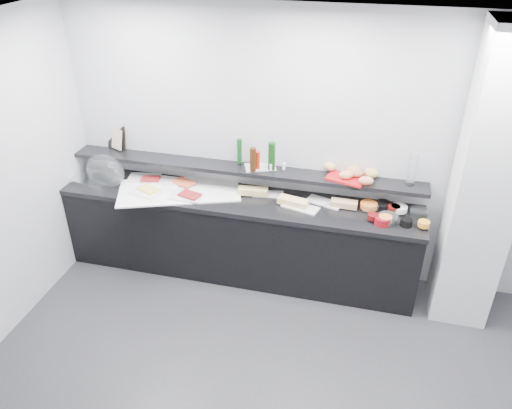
% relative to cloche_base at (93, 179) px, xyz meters
% --- Properties ---
extents(back_wall, '(5.00, 0.02, 2.70)m').
position_rel_cloche_base_xyz_m(back_wall, '(2.27, 0.33, 0.43)').
color(back_wall, '#AFB1B7').
rests_on(back_wall, ground).
extents(ceiling, '(5.00, 5.00, 0.00)m').
position_rel_cloche_base_xyz_m(ceiling, '(2.27, -1.67, 1.78)').
color(ceiling, white).
rests_on(ceiling, back_wall).
extents(column, '(0.50, 0.50, 2.70)m').
position_rel_cloche_base_xyz_m(column, '(3.77, -0.02, 0.43)').
color(column, silver).
rests_on(column, ground).
extents(buffet_cabinet, '(3.60, 0.60, 0.85)m').
position_rel_cloche_base_xyz_m(buffet_cabinet, '(1.57, 0.03, -0.50)').
color(buffet_cabinet, black).
rests_on(buffet_cabinet, ground).
extents(counter_top, '(3.62, 0.62, 0.05)m').
position_rel_cloche_base_xyz_m(counter_top, '(1.57, 0.03, -0.05)').
color(counter_top, black).
rests_on(counter_top, buffet_cabinet).
extents(wall_shelf, '(3.60, 0.25, 0.04)m').
position_rel_cloche_base_xyz_m(wall_shelf, '(1.57, 0.21, 0.21)').
color(wall_shelf, black).
rests_on(wall_shelf, back_wall).
extents(cloche_base, '(0.52, 0.41, 0.04)m').
position_rel_cloche_base_xyz_m(cloche_base, '(0.00, 0.00, 0.00)').
color(cloche_base, silver).
rests_on(cloche_base, counter_top).
extents(cloche_dome, '(0.55, 0.45, 0.34)m').
position_rel_cloche_base_xyz_m(cloche_dome, '(0.14, 0.03, 0.11)').
color(cloche_dome, white).
rests_on(cloche_dome, cloche_base).
extents(linen_runner, '(1.33, 0.96, 0.01)m').
position_rel_cloche_base_xyz_m(linen_runner, '(0.96, 0.02, -0.01)').
color(linen_runner, white).
rests_on(linen_runner, counter_top).
extents(platter_meat_a, '(0.36, 0.28, 0.01)m').
position_rel_cloche_base_xyz_m(platter_meat_a, '(0.51, 0.16, 0.00)').
color(platter_meat_a, silver).
rests_on(platter_meat_a, linen_runner).
extents(food_meat_a, '(0.21, 0.15, 0.02)m').
position_rel_cloche_base_xyz_m(food_meat_a, '(0.60, 0.12, 0.02)').
color(food_meat_a, maroon).
rests_on(food_meat_a, platter_meat_a).
extents(platter_salmon, '(0.29, 0.19, 0.01)m').
position_rel_cloche_base_xyz_m(platter_salmon, '(0.78, 0.15, 0.00)').
color(platter_salmon, white).
rests_on(platter_salmon, linen_runner).
extents(food_salmon, '(0.25, 0.21, 0.02)m').
position_rel_cloche_base_xyz_m(food_salmon, '(0.97, 0.13, 0.02)').
color(food_salmon, '#EB5630').
rests_on(food_salmon, platter_salmon).
extents(platter_cheese, '(0.32, 0.25, 0.01)m').
position_rel_cloche_base_xyz_m(platter_cheese, '(0.66, -0.14, 0.00)').
color(platter_cheese, white).
rests_on(platter_cheese, linen_runner).
extents(food_cheese, '(0.23, 0.20, 0.02)m').
position_rel_cloche_base_xyz_m(food_cheese, '(0.67, -0.09, 0.02)').
color(food_cheese, '#F3E25E').
rests_on(food_cheese, platter_cheese).
extents(platter_meat_b, '(0.32, 0.21, 0.01)m').
position_rel_cloche_base_xyz_m(platter_meat_b, '(1.08, -0.10, 0.00)').
color(platter_meat_b, white).
rests_on(platter_meat_b, linen_runner).
extents(food_meat_b, '(0.23, 0.18, 0.02)m').
position_rel_cloche_base_xyz_m(food_meat_b, '(1.12, -0.10, 0.02)').
color(food_meat_b, maroon).
rests_on(food_meat_b, platter_meat_b).
extents(sandwich_plate_left, '(0.32, 0.18, 0.01)m').
position_rel_cloche_base_xyz_m(sandwich_plate_left, '(1.85, 0.16, -0.01)').
color(sandwich_plate_left, white).
rests_on(sandwich_plate_left, counter_top).
extents(sandwich_food_left, '(0.31, 0.15, 0.06)m').
position_rel_cloche_base_xyz_m(sandwich_food_left, '(1.70, 0.13, 0.02)').
color(sandwich_food_left, '#D4BD6F').
rests_on(sandwich_food_left, sandwich_plate_left).
extents(tongs_left, '(0.16, 0.01, 0.01)m').
position_rel_cloche_base_xyz_m(tongs_left, '(1.79, 0.12, -0.00)').
color(tongs_left, silver).
rests_on(tongs_left, sandwich_plate_left).
extents(sandwich_plate_mid, '(0.38, 0.24, 0.01)m').
position_rel_cloche_base_xyz_m(sandwich_plate_mid, '(2.21, -0.01, -0.01)').
color(sandwich_plate_mid, silver).
rests_on(sandwich_plate_mid, counter_top).
extents(sandwich_food_mid, '(0.31, 0.17, 0.06)m').
position_rel_cloche_base_xyz_m(sandwich_food_mid, '(2.13, 0.02, 0.02)').
color(sandwich_food_mid, '#E7C679').
rests_on(sandwich_food_mid, sandwich_plate_mid).
extents(tongs_mid, '(0.16, 0.01, 0.01)m').
position_rel_cloche_base_xyz_m(tongs_mid, '(2.16, -0.03, -0.00)').
color(tongs_mid, silver).
rests_on(tongs_mid, sandwich_plate_mid).
extents(sandwich_plate_right, '(0.37, 0.24, 0.01)m').
position_rel_cloche_base_xyz_m(sandwich_plate_right, '(2.42, 0.14, -0.01)').
color(sandwich_plate_right, white).
rests_on(sandwich_plate_right, counter_top).
extents(sandwich_food_right, '(0.25, 0.10, 0.06)m').
position_rel_cloche_base_xyz_m(sandwich_food_right, '(2.61, 0.10, 0.02)').
color(sandwich_food_right, tan).
rests_on(sandwich_food_right, sandwich_plate_right).
extents(tongs_right, '(0.13, 0.10, 0.01)m').
position_rel_cloche_base_xyz_m(tongs_right, '(2.46, 0.09, -0.00)').
color(tongs_right, silver).
rests_on(tongs_right, sandwich_plate_right).
extents(bowl_glass_fruit, '(0.18, 0.18, 0.07)m').
position_rel_cloche_base_xyz_m(bowl_glass_fruit, '(2.85, 0.10, 0.02)').
color(bowl_glass_fruit, white).
rests_on(bowl_glass_fruit, counter_top).
extents(fill_glass_fruit, '(0.19, 0.19, 0.05)m').
position_rel_cloche_base_xyz_m(fill_glass_fruit, '(2.84, 0.12, 0.03)').
color(fill_glass_fruit, orange).
rests_on(fill_glass_fruit, bowl_glass_fruit).
extents(bowl_black_jam, '(0.16, 0.16, 0.07)m').
position_rel_cloche_base_xyz_m(bowl_black_jam, '(2.97, 0.17, 0.02)').
color(bowl_black_jam, black).
rests_on(bowl_black_jam, counter_top).
extents(fill_black_jam, '(0.14, 0.14, 0.05)m').
position_rel_cloche_base_xyz_m(fill_black_jam, '(3.07, 0.12, 0.03)').
color(fill_black_jam, '#5E0E0D').
rests_on(fill_black_jam, bowl_black_jam).
extents(bowl_glass_cream, '(0.21, 0.21, 0.07)m').
position_rel_cloche_base_xyz_m(bowl_glass_cream, '(3.30, 0.12, 0.02)').
color(bowl_glass_cream, white).
rests_on(bowl_glass_cream, counter_top).
extents(fill_glass_cream, '(0.16, 0.16, 0.05)m').
position_rel_cloche_base_xyz_m(fill_glass_cream, '(3.12, 0.13, 0.03)').
color(fill_glass_cream, white).
rests_on(fill_glass_cream, bowl_glass_cream).
extents(bowl_red_jam, '(0.16, 0.16, 0.07)m').
position_rel_cloche_base_xyz_m(bowl_red_jam, '(2.97, -0.10, 0.02)').
color(bowl_red_jam, maroon).
rests_on(bowl_red_jam, counter_top).
extents(fill_red_jam, '(0.12, 0.12, 0.05)m').
position_rel_cloche_base_xyz_m(fill_red_jam, '(2.88, -0.08, 0.03)').
color(fill_red_jam, '#4F0B0C').
rests_on(fill_red_jam, bowl_red_jam).
extents(bowl_glass_salmon, '(0.18, 0.18, 0.07)m').
position_rel_cloche_base_xyz_m(bowl_glass_salmon, '(3.02, -0.06, 0.02)').
color(bowl_glass_salmon, white).
rests_on(bowl_glass_salmon, counter_top).
extents(fill_glass_salmon, '(0.14, 0.14, 0.05)m').
position_rel_cloche_base_xyz_m(fill_glass_salmon, '(3.00, -0.09, 0.03)').
color(fill_glass_salmon, orange).
rests_on(fill_glass_salmon, bowl_glass_salmon).
extents(bowl_black_fruit, '(0.14, 0.14, 0.07)m').
position_rel_cloche_base_xyz_m(bowl_black_fruit, '(3.18, -0.08, 0.02)').
color(bowl_black_fruit, black).
rests_on(bowl_black_fruit, counter_top).
extents(fill_black_fruit, '(0.13, 0.13, 0.05)m').
position_rel_cloche_base_xyz_m(fill_black_fruit, '(3.33, -0.09, 0.03)').
color(fill_black_fruit, orange).
rests_on(fill_black_fruit, bowl_black_fruit).
extents(framed_print, '(0.23, 0.11, 0.26)m').
position_rel_cloche_base_xyz_m(framed_print, '(0.15, 0.33, 0.36)').
color(framed_print, black).
rests_on(framed_print, wall_shelf).
extents(print_art, '(0.16, 0.11, 0.22)m').
position_rel_cloche_base_xyz_m(print_art, '(0.18, 0.28, 0.36)').
color(print_art, tan).
rests_on(print_art, framed_print).
extents(condiment_tray, '(0.34, 0.28, 0.01)m').
position_rel_cloche_base_xyz_m(condiment_tray, '(1.75, 0.25, 0.24)').
color(condiment_tray, silver).
rests_on(condiment_tray, wall_shelf).
extents(bottle_green_a, '(0.06, 0.06, 0.26)m').
position_rel_cloche_base_xyz_m(bottle_green_a, '(1.53, 0.27, 0.37)').
color(bottle_green_a, '#103E19').
rests_on(bottle_green_a, condiment_tray).
extents(bottle_brown, '(0.08, 0.08, 0.24)m').
position_rel_cloche_base_xyz_m(bottle_brown, '(1.70, 0.14, 0.36)').
color(bottle_brown, '#351B09').
rests_on(bottle_brown, condiment_tray).
extents(bottle_green_b, '(0.09, 0.09, 0.28)m').
position_rel_cloche_base_xyz_m(bottle_green_b, '(1.87, 0.22, 0.38)').
color(bottle_green_b, '#10360E').
rests_on(bottle_green_b, condiment_tray).
extents(bottle_hot, '(0.04, 0.04, 0.18)m').
position_rel_cloche_base_xyz_m(bottle_hot, '(1.73, 0.20, 0.33)').
color(bottle_hot, '#A1220B').
rests_on(bottle_hot, condiment_tray).
extents(shaker_salt, '(0.04, 0.04, 0.07)m').
position_rel_cloche_base_xyz_m(shaker_salt, '(1.99, 0.24, 0.28)').
color(shaker_salt, white).
rests_on(shaker_salt, condiment_tray).
extents(shaker_pepper, '(0.03, 0.03, 0.07)m').
position_rel_cloche_base_xyz_m(shaker_pepper, '(1.87, 0.20, 0.28)').
color(shaker_pepper, white).
rests_on(shaker_pepper, condiment_tray).
extents(bread_tray, '(0.42, 0.34, 0.02)m').
position_rel_cloche_base_xyz_m(bread_tray, '(2.61, 0.22, 0.24)').
color(bread_tray, '#AE1216').
rests_on(bread_tray, wall_shelf).
extents(bread_roll_nw, '(0.14, 0.10, 0.08)m').
position_rel_cloche_base_xyz_m(bread_roll_nw, '(2.43, 0.31, 0.29)').
color(bread_roll_nw, tan).
rests_on(bread_roll_nw, bread_tray).
extents(bread_roll_n, '(0.16, 0.14, 0.08)m').
position_rel_cloche_base_xyz_m(bread_roll_n, '(2.65, 0.29, 0.29)').
color(bread_roll_n, '#B37B44').
rests_on(bread_roll_n, bread_tray).
extents(bread_roll_ne, '(0.13, 0.09, 0.08)m').
position_rel_cloche_base_xyz_m(bread_roll_ne, '(2.82, 0.29, 0.29)').
color(bread_roll_ne, '#D78452').
rests_on(bread_roll_ne, bread_tray).
extents(bread_roll_sw, '(0.15, 0.12, 0.08)m').
position_rel_cloche_base_xyz_m(bread_roll_sw, '(2.60, 0.18, 0.29)').
color(bread_roll_sw, '#D78C52').
rests_on(bread_roll_sw, bread_tray).
extents(bread_roll_s, '(0.15, 0.10, 0.08)m').
position_rel_cloche_base_xyz_m(bread_roll_s, '(2.79, 0.10, 0.29)').
color(bread_roll_s, '#C4794B').
rests_on(bread_roll_s, bread_tray).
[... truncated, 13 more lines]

